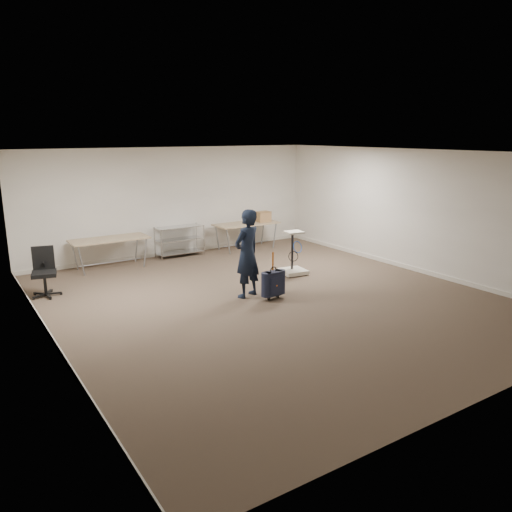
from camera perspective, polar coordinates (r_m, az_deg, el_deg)
ground at (r=9.73m, az=1.69°, el=-4.96°), size 9.00×9.00×0.00m
room_shell at (r=10.83m, az=-2.47°, el=-2.73°), size 8.00×9.00×9.00m
folding_table_left at (r=12.25m, az=-16.40°, el=1.70°), size 1.80×0.75×0.73m
folding_table_right at (r=13.78m, az=-1.12°, el=3.57°), size 1.80×0.75×0.73m
wire_shelf at (r=13.17m, az=-8.73°, el=1.87°), size 1.22×0.47×0.80m
person at (r=9.66m, az=-1.03°, el=0.27°), size 0.73×0.59×1.74m
suitcase at (r=9.64m, az=1.99°, el=-3.15°), size 0.35×0.21×0.94m
office_chair at (r=10.70m, az=-22.97°, el=-2.68°), size 0.59×0.59×0.97m
equipment_cart at (r=11.40m, az=4.28°, el=-0.80°), size 0.61×0.61×1.00m
cardboard_box at (r=13.99m, az=0.83°, el=4.53°), size 0.38×0.29×0.28m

